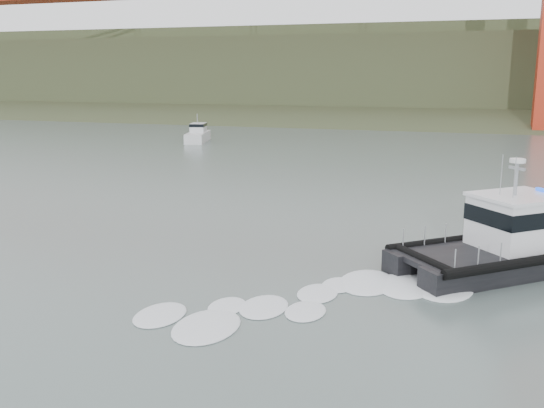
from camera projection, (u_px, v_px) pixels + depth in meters
The scene contains 4 objects.
ground at pixel (237, 303), 22.69m from camera, with size 400.00×400.00×0.00m, color #556562.
headlands at pixel (435, 79), 137.88m from camera, with size 500.00×105.36×27.12m.
patrol_boat at pixel (510, 241), 26.52m from camera, with size 10.35×9.67×5.05m.
motorboat at pixel (198, 135), 75.65m from camera, with size 3.70×6.86×3.59m.
Camera 1 is at (7.83, -19.93, 8.47)m, focal length 40.00 mm.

